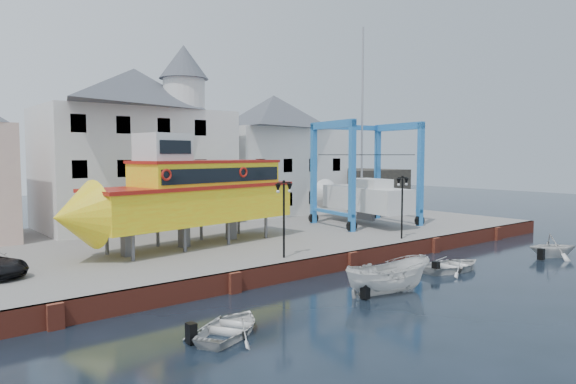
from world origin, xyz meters
TOP-DOWN VIEW (x-y plane):
  - ground at (0.00, 0.00)m, footprint 140.00×140.00m
  - hardstanding at (0.00, 11.00)m, footprint 44.00×22.00m
  - quay_wall at (-0.00, 0.10)m, footprint 44.00×0.47m
  - building_white_main at (-4.87, 18.39)m, footprint 14.00×8.30m
  - building_white_right at (9.00, 19.00)m, footprint 12.00×8.00m
  - shed_dark at (19.00, 17.00)m, footprint 8.00×7.00m
  - lamp_post_left at (-4.00, 1.20)m, footprint 1.12×0.32m
  - lamp_post_right at (6.00, 1.20)m, footprint 1.12×0.32m
  - tour_boat at (-6.63, 7.50)m, footprint 15.93×6.15m
  - travel_lift at (9.54, 8.39)m, footprint 8.20×10.63m
  - motorboat_a at (-2.40, -4.68)m, footprint 4.96×2.79m
  - motorboat_b at (4.18, -3.86)m, footprint 4.48×3.46m
  - motorboat_c at (12.50, -5.71)m, footprint 4.05×3.93m
  - motorboat_d at (-11.17, -4.63)m, footprint 4.47×4.12m

SIDE VIEW (x-z plane):
  - ground at x=0.00m, z-range 0.00..0.00m
  - motorboat_a at x=-2.40m, z-range -0.90..0.90m
  - motorboat_b at x=4.18m, z-range -0.43..0.43m
  - motorboat_c at x=12.50m, z-range -0.81..0.81m
  - motorboat_d at x=-11.17m, z-range -0.38..0.38m
  - hardstanding at x=0.00m, z-range 0.00..1.00m
  - quay_wall at x=0.00m, z-range 0.00..1.00m
  - shed_dark at x=19.00m, z-range 1.00..5.00m
  - travel_lift at x=9.54m, z-range -4.21..11.39m
  - lamp_post_left at x=-4.00m, z-range 2.07..6.27m
  - lamp_post_right at x=6.00m, z-range 2.07..6.27m
  - tour_boat at x=-6.63m, z-range 0.81..7.58m
  - building_white_right at x=9.00m, z-range 1.00..12.20m
  - building_white_main at x=-4.87m, z-range 0.34..14.34m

